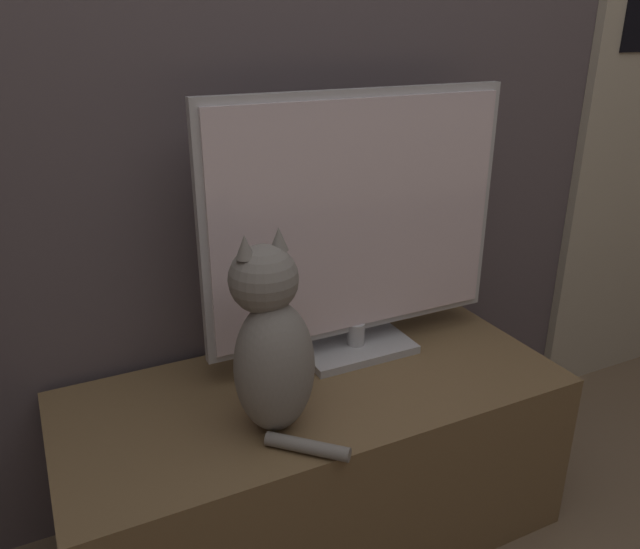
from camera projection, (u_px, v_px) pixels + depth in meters
name	position (u px, v px, depth m)	size (l,w,h in m)	color
tv_stand	(316.00, 462.00, 1.50)	(1.14, 0.50, 0.42)	brown
tv	(358.00, 227.00, 1.45)	(0.76, 0.17, 0.64)	#B7B7BC
cat	(271.00, 346.00, 1.22)	(0.19, 0.28, 0.41)	gray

